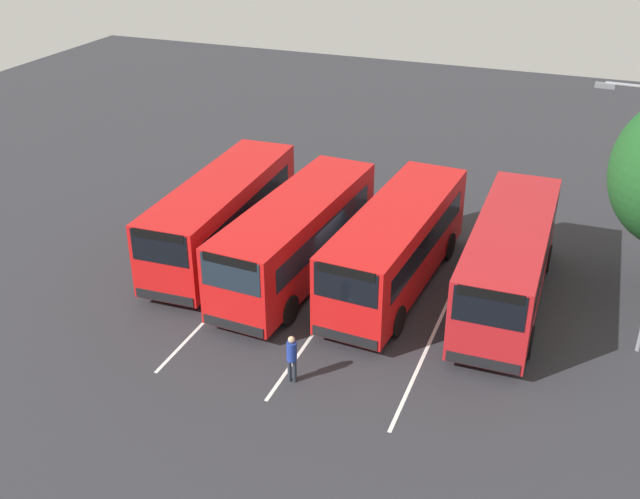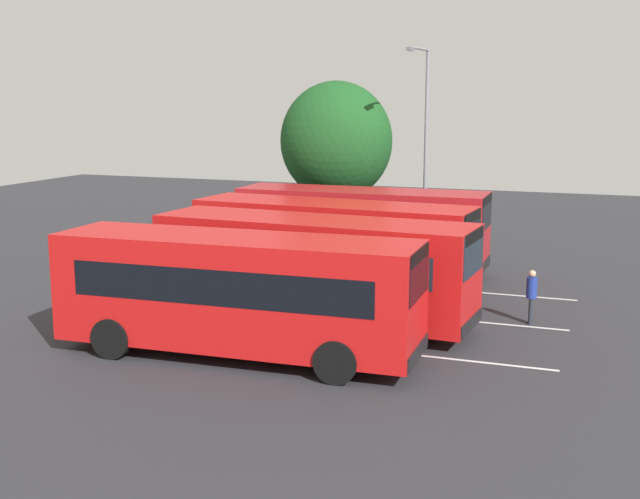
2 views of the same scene
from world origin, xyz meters
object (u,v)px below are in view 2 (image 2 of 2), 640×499
(bus_far_left, at_px, (238,291))
(pedestrian, at_px, (531,292))
(bus_center_right, at_px, (333,245))
(street_lamp, at_px, (424,138))
(bus_center_left, at_px, (314,267))
(depot_tree, at_px, (336,141))
(bus_far_right, at_px, (362,227))

(bus_far_left, relative_size, pedestrian, 5.88)
(bus_center_right, bearing_deg, street_lamp, 86.19)
(bus_center_left, bearing_deg, bus_far_left, -98.56)
(bus_center_left, bearing_deg, bus_center_right, 104.12)
(bus_far_left, bearing_deg, pedestrian, 39.10)
(street_lamp, height_order, depot_tree, street_lamp)
(bus_far_right, relative_size, pedestrian, 5.85)
(bus_far_left, bearing_deg, bus_center_left, 75.97)
(pedestrian, bearing_deg, bus_center_right, -16.21)
(bus_center_right, distance_m, depot_tree, 10.06)
(bus_center_right, bearing_deg, bus_far_right, 97.33)
(bus_center_right, bearing_deg, bus_far_left, -86.86)
(bus_center_left, relative_size, street_lamp, 1.12)
(bus_center_left, bearing_deg, bus_far_right, 100.50)
(bus_far_left, relative_size, bus_center_right, 0.99)
(depot_tree, bearing_deg, bus_far_left, -79.65)
(bus_center_left, height_order, bus_center_right, same)
(bus_far_left, height_order, bus_center_right, same)
(bus_center_left, relative_size, depot_tree, 1.31)
(bus_far_left, relative_size, street_lamp, 1.11)
(bus_center_left, distance_m, pedestrian, 6.62)
(bus_far_left, distance_m, bus_center_left, 3.67)
(bus_far_right, height_order, street_lamp, street_lamp)
(bus_far_left, xyz_separation_m, bus_far_right, (-0.17, 11.37, 0.00))
(street_lamp, bearing_deg, depot_tree, -95.38)
(pedestrian, xyz_separation_m, depot_tree, (-9.89, 10.42, 3.80))
(bus_far_left, relative_size, depot_tree, 1.31)
(bus_center_left, relative_size, bus_far_right, 1.01)
(bus_center_right, distance_m, street_lamp, 9.12)
(bus_far_right, xyz_separation_m, pedestrian, (7.06, -5.39, -0.81))
(bus_center_left, distance_m, bus_far_right, 7.85)
(depot_tree, bearing_deg, street_lamp, -8.84)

